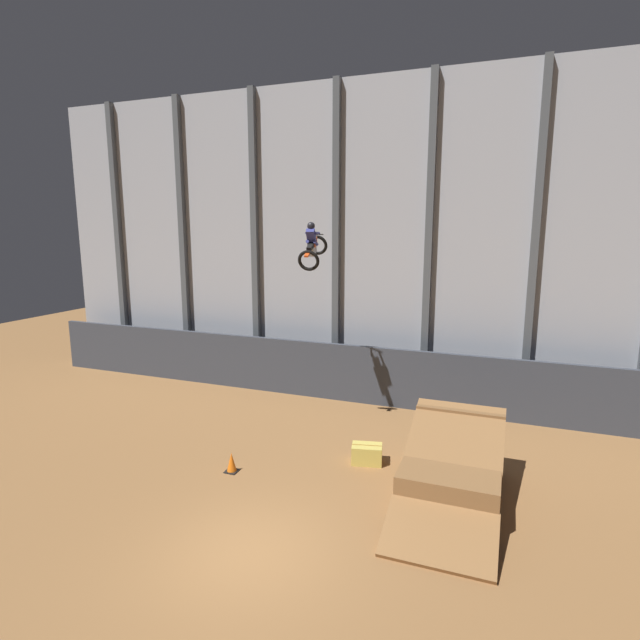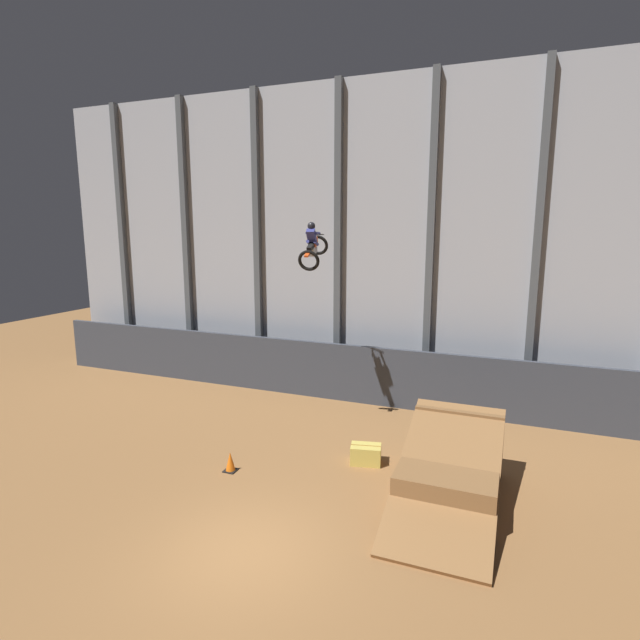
{
  "view_description": "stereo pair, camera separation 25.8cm",
  "coord_description": "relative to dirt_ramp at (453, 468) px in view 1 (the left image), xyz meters",
  "views": [
    {
      "loc": [
        4.92,
        -8.55,
        6.98
      ],
      "look_at": [
        -0.84,
        6.57,
        3.98
      ],
      "focal_mm": 28.0,
      "sensor_mm": 36.0,
      "label": 1
    },
    {
      "loc": [
        5.16,
        -8.46,
        6.98
      ],
      "look_at": [
        -0.84,
        6.57,
        3.98
      ],
      "focal_mm": 28.0,
      "sensor_mm": 36.0,
      "label": 2
    }
  ],
  "objects": [
    {
      "name": "arena_back_wall",
      "position": [
        -3.85,
        7.18,
        5.72
      ],
      "size": [
        32.0,
        0.4,
        12.8
      ],
      "color": "#A3A8B2",
      "rests_on": "ground_plane"
    },
    {
      "name": "ground_plane",
      "position": [
        -3.85,
        -4.25,
        -0.68
      ],
      "size": [
        60.0,
        60.0,
        0.0
      ],
      "primitive_type": "plane",
      "color": "olive"
    },
    {
      "name": "dirt_ramp",
      "position": [
        0.0,
        0.0,
        0.0
      ],
      "size": [
        2.47,
        5.12,
        2.03
      ],
      "color": "brown",
      "rests_on": "ground_plane"
    },
    {
      "name": "lower_barrier",
      "position": [
        -3.85,
        5.8,
        0.5
      ],
      "size": [
        31.36,
        0.2,
        2.35
      ],
      "color": "#383D47",
      "rests_on": "ground_plane"
    },
    {
      "name": "rider_bike_solo",
      "position": [
        -5.23,
        3.04,
        5.67
      ],
      "size": [
        0.97,
        1.9,
        1.65
      ],
      "rotation": [
        0.33,
        0.0,
        0.15
      ],
      "color": "black"
    },
    {
      "name": "hay_bale_trackside",
      "position": [
        -2.59,
        0.78,
        -0.4
      ],
      "size": [
        1.01,
        0.78,
        0.57
      ],
      "rotation": [
        0.0,
        0.0,
        0.22
      ],
      "color": "#CCB751",
      "rests_on": "ground_plane"
    },
    {
      "name": "traffic_cone_near_ramp",
      "position": [
        -6.11,
        -1.16,
        -0.4
      ],
      "size": [
        0.36,
        0.36,
        0.58
      ],
      "color": "black",
      "rests_on": "ground_plane"
    }
  ]
}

